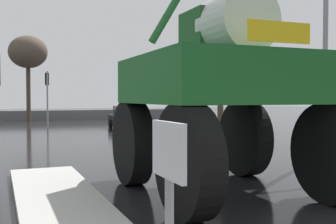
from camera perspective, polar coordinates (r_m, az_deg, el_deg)
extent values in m
plane|color=black|center=(21.30, -10.43, -3.63)|extent=(120.00, 120.00, 0.00)
cube|color=#B2AFA8|center=(7.19, -13.08, -14.22)|extent=(1.61, 9.92, 0.15)
cube|color=white|center=(3.21, 0.05, -5.25)|extent=(0.04, 0.60, 0.44)
cube|color=black|center=(3.22, 0.46, -5.23)|extent=(0.01, 0.36, 0.08)
cylinder|color=black|center=(10.02, -4.94, -4.21)|extent=(0.49, 1.99, 1.99)
cylinder|color=black|center=(11.31, 10.41, -3.53)|extent=(0.49, 1.99, 1.99)
cylinder|color=black|center=(7.03, 2.62, -6.85)|extent=(0.49, 1.99, 1.99)
cylinder|color=black|center=(8.78, 21.61, -5.23)|extent=(0.49, 1.99, 1.99)
cube|color=#195B23|center=(9.09, 7.47, 4.32)|extent=(3.66, 3.94, 1.00)
cube|color=#154E1E|center=(9.54, 6.31, 10.36)|extent=(1.25, 1.16, 1.03)
cylinder|color=silver|center=(8.73, 9.33, 11.93)|extent=(1.29, 1.26, 1.27)
cube|color=yellow|center=(7.50, 15.00, 10.53)|extent=(1.27, 0.05, 0.36)
cube|color=black|center=(27.57, -5.51, -1.23)|extent=(1.78, 4.13, 0.70)
cube|color=#23282D|center=(27.39, -5.43, 0.15)|extent=(1.60, 2.13, 0.64)
cylinder|color=black|center=(28.67, -7.88, -1.57)|extent=(0.19, 0.60, 0.60)
cylinder|color=black|center=(29.11, -4.62, -1.51)|extent=(0.19, 0.60, 0.60)
cylinder|color=black|center=(26.06, -6.51, -1.92)|extent=(0.19, 0.60, 0.60)
cylinder|color=black|center=(26.54, -2.96, -1.84)|extent=(0.19, 0.60, 0.60)
cylinder|color=gray|center=(14.52, 10.34, 0.64)|extent=(0.11, 0.11, 3.48)
cube|color=black|center=(14.73, 9.91, 5.42)|extent=(0.24, 0.32, 0.84)
sphere|color=red|center=(14.91, 9.53, 6.42)|extent=(0.17, 0.17, 0.17)
sphere|color=#3C2403|center=(14.89, 9.52, 5.38)|extent=(0.17, 0.17, 0.17)
sphere|color=black|center=(14.88, 9.52, 4.34)|extent=(0.17, 0.17, 0.17)
cylinder|color=gray|center=(29.49, -16.17, 1.64)|extent=(0.11, 0.11, 3.86)
cube|color=black|center=(29.73, -16.24, 4.36)|extent=(0.24, 0.32, 0.84)
sphere|color=red|center=(29.93, -16.28, 4.86)|extent=(0.17, 0.17, 0.17)
sphere|color=#3C2403|center=(29.91, -16.27, 4.34)|extent=(0.17, 0.17, 0.17)
sphere|color=black|center=(29.90, -16.27, 3.82)|extent=(0.17, 0.17, 0.17)
cylinder|color=gray|center=(16.45, 20.75, 10.78)|extent=(0.18, 0.18, 9.25)
cylinder|color=#473828|center=(26.70, 7.19, 2.14)|extent=(0.38, 0.38, 4.30)
ellipsoid|color=brown|center=(26.91, 7.22, 9.14)|extent=(3.23, 3.23, 2.75)
cylinder|color=#473828|center=(37.06, -18.55, 2.39)|extent=(0.35, 0.35, 4.79)
ellipsoid|color=brown|center=(37.25, -18.61, 7.80)|extent=(3.20, 3.20, 2.72)
cube|color=#59595B|center=(39.25, -15.87, -0.45)|extent=(24.51, 0.24, 0.90)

